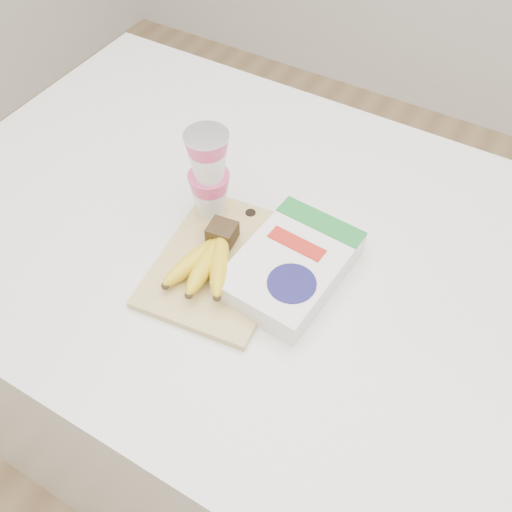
{
  "coord_description": "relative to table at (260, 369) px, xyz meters",
  "views": [
    {
      "loc": [
        0.35,
        -0.61,
        1.81
      ],
      "look_at": [
        0.03,
        -0.07,
        1.06
      ],
      "focal_mm": 40.0,
      "sensor_mm": 36.0,
      "label": 1
    }
  ],
  "objects": [
    {
      "name": "cutting_board",
      "position": [
        -0.03,
        -0.09,
        0.52
      ],
      "size": [
        0.25,
        0.32,
        0.01
      ],
      "primitive_type": "cube",
      "rotation": [
        0.0,
        0.0,
        0.12
      ],
      "color": "#E0C77B",
      "rests_on": "table"
    },
    {
      "name": "room",
      "position": [
        0.0,
        0.0,
        0.84
      ],
      "size": [
        4.0,
        4.0,
        4.0
      ],
      "color": "tan",
      "rests_on": "ground"
    },
    {
      "name": "bananas",
      "position": [
        -0.04,
        -0.12,
        0.55
      ],
      "size": [
        0.13,
        0.18,
        0.06
      ],
      "color": "#382816",
      "rests_on": "cutting_board"
    },
    {
      "name": "cereal_box",
      "position": [
        0.09,
        -0.05,
        0.53
      ],
      "size": [
        0.18,
        0.25,
        0.05
      ],
      "rotation": [
        0.0,
        0.0,
        -0.07
      ],
      "color": "white",
      "rests_on": "table"
    },
    {
      "name": "table",
      "position": [
        0.0,
        0.0,
        0.0
      ],
      "size": [
        1.35,
        0.9,
        1.02
      ],
      "primitive_type": "cube",
      "color": "white",
      "rests_on": "ground"
    },
    {
      "name": "yogurt_stack",
      "position": [
        -0.11,
        -0.0,
        0.62
      ],
      "size": [
        0.08,
        0.08,
        0.18
      ],
      "color": "white",
      "rests_on": "cutting_board"
    }
  ]
}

